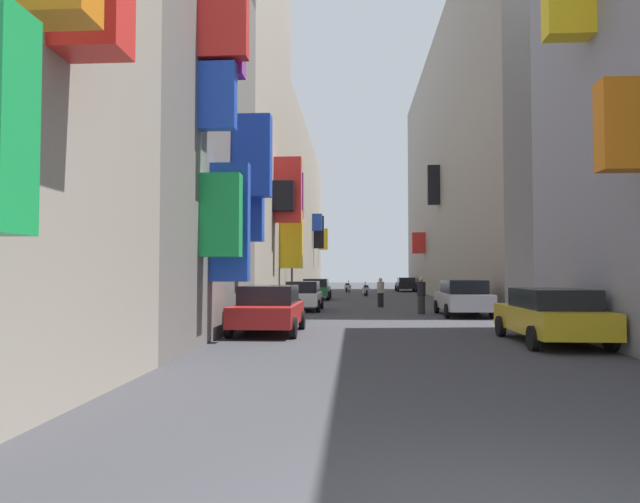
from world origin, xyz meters
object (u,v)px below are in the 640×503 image
at_px(parked_car_green, 316,289).
at_px(scooter_white, 348,287).
at_px(pedestrian_near_left, 421,295).
at_px(parked_car_red, 268,308).
at_px(pedestrian_crossing, 381,293).
at_px(parked_car_yellow, 551,314).
at_px(scooter_silver, 366,290).
at_px(parked_car_silver, 463,297).
at_px(scooter_black, 291,309).
at_px(parked_car_black, 406,284).
at_px(parked_car_white, 303,295).
at_px(traffic_light_near_corner, 292,253).

height_order(parked_car_green, scooter_white, parked_car_green).
bearing_deg(scooter_white, pedestrian_near_left, -82.34).
distance_m(parked_car_red, pedestrian_near_left, 10.01).
bearing_deg(pedestrian_crossing, parked_car_yellow, -76.03).
distance_m(scooter_silver, pedestrian_crossing, 14.51).
height_order(parked_car_silver, scooter_silver, parked_car_silver).
xyz_separation_m(parked_car_yellow, scooter_black, (-7.56, 6.12, -0.30)).
distance_m(parked_car_green, parked_car_black, 18.55).
height_order(scooter_silver, pedestrian_crossing, pedestrian_crossing).
bearing_deg(pedestrian_near_left, parked_car_yellow, -78.22).
xyz_separation_m(parked_car_black, pedestrian_crossing, (-3.69, -25.34, 0.05)).
xyz_separation_m(parked_car_silver, scooter_black, (-7.08, -3.19, -0.34)).
bearing_deg(pedestrian_near_left, scooter_silver, 96.23).
relative_size(scooter_white, scooter_silver, 1.09).
bearing_deg(parked_car_silver, scooter_black, -155.71).
xyz_separation_m(parked_car_green, scooter_white, (2.04, 13.87, -0.29)).
bearing_deg(parked_car_white, scooter_black, -88.74).
xyz_separation_m(parked_car_black, parked_car_silver, (-0.41, -31.11, 0.07)).
bearing_deg(parked_car_black, pedestrian_crossing, -98.28).
height_order(scooter_black, scooter_silver, same).
relative_size(parked_car_red, pedestrian_crossing, 2.48).
bearing_deg(scooter_silver, parked_car_white, -101.30).
relative_size(parked_car_yellow, pedestrian_near_left, 2.68).
relative_size(parked_car_black, parked_car_white, 1.10).
distance_m(scooter_black, traffic_light_near_corner, 10.13).
distance_m(scooter_white, scooter_black, 31.38).
height_order(scooter_black, pedestrian_crossing, pedestrian_crossing).
relative_size(scooter_black, pedestrian_crossing, 1.05).
bearing_deg(pedestrian_crossing, parked_car_red, -107.25).
xyz_separation_m(scooter_white, scooter_black, (-1.76, -31.34, -0.00)).
bearing_deg(pedestrian_crossing, pedestrian_near_left, -71.47).
xyz_separation_m(parked_car_white, scooter_white, (1.90, 25.10, -0.29)).
bearing_deg(parked_car_white, parked_car_yellow, -58.08).
distance_m(parked_car_yellow, pedestrian_near_left, 10.51).
height_order(parked_car_white, scooter_white, parked_car_white).
xyz_separation_m(parked_car_green, scooter_silver, (3.58, 5.99, -0.29)).
bearing_deg(scooter_silver, parked_car_green, -120.88).
bearing_deg(pedestrian_near_left, parked_car_white, 159.56).
distance_m(scooter_white, scooter_silver, 8.03).
xyz_separation_m(scooter_silver, traffic_light_near_corner, (-4.40, -13.69, 2.47)).
height_order(parked_car_white, pedestrian_crossing, pedestrian_crossing).
height_order(parked_car_red, parked_car_silver, parked_car_silver).
height_order(parked_car_black, parked_car_white, parked_car_white).
bearing_deg(parked_car_white, pedestrian_near_left, -20.44).
height_order(parked_car_red, scooter_black, parked_car_red).
bearing_deg(parked_car_black, pedestrian_near_left, -93.95).
height_order(parked_car_silver, parked_car_white, parked_car_silver).
bearing_deg(parked_car_black, scooter_black, -102.32).
bearing_deg(parked_car_black, scooter_silver, -111.11).
distance_m(parked_car_black, parked_car_yellow, 40.42).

